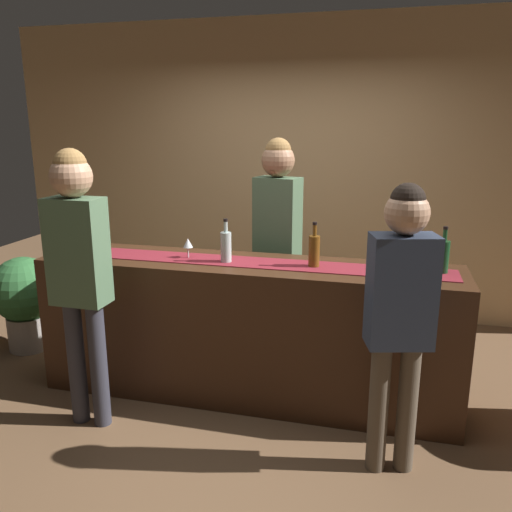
# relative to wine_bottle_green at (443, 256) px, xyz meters

# --- Properties ---
(ground_plane) EXTENTS (10.00, 10.00, 0.00)m
(ground_plane) POSITION_rel_wine_bottle_green_xyz_m (-1.28, -0.05, -1.10)
(ground_plane) COLOR brown
(back_wall) EXTENTS (6.00, 0.12, 2.90)m
(back_wall) POSITION_rel_wine_bottle_green_xyz_m (-1.28, 1.85, 0.35)
(back_wall) COLOR tan
(back_wall) RESTS_ON ground
(bar_counter) EXTENTS (2.91, 0.60, 0.99)m
(bar_counter) POSITION_rel_wine_bottle_green_xyz_m (-1.28, -0.05, -0.61)
(bar_counter) COLOR #3D2314
(bar_counter) RESTS_ON ground
(counter_runner_cloth) EXTENTS (2.77, 0.28, 0.01)m
(counter_runner_cloth) POSITION_rel_wine_bottle_green_xyz_m (-1.28, -0.05, -0.11)
(counter_runner_cloth) COLOR maroon
(counter_runner_cloth) RESTS_ON bar_counter
(wine_bottle_green) EXTENTS (0.07, 0.07, 0.30)m
(wine_bottle_green) POSITION_rel_wine_bottle_green_xyz_m (0.00, 0.00, 0.00)
(wine_bottle_green) COLOR #194723
(wine_bottle_green) RESTS_ON bar_counter
(wine_bottle_clear) EXTENTS (0.07, 0.07, 0.30)m
(wine_bottle_clear) POSITION_rel_wine_bottle_green_xyz_m (-1.41, -0.09, 0.00)
(wine_bottle_clear) COLOR #B2C6C1
(wine_bottle_clear) RESTS_ON bar_counter
(wine_bottle_amber) EXTENTS (0.07, 0.07, 0.30)m
(wine_bottle_amber) POSITION_rel_wine_bottle_green_xyz_m (-0.81, -0.06, 0.00)
(wine_bottle_amber) COLOR brown
(wine_bottle_amber) RESTS_ON bar_counter
(wine_glass_near_customer) EXTENTS (0.07, 0.07, 0.14)m
(wine_glass_near_customer) POSITION_rel_wine_bottle_green_xyz_m (-1.70, -0.04, -0.01)
(wine_glass_near_customer) COLOR silver
(wine_glass_near_customer) RESTS_ON bar_counter
(wine_glass_mid_counter) EXTENTS (0.07, 0.07, 0.14)m
(wine_glass_mid_counter) POSITION_rel_wine_bottle_green_xyz_m (-0.32, -0.00, -0.01)
(wine_glass_mid_counter) COLOR silver
(wine_glass_mid_counter) RESTS_ON bar_counter
(wine_glass_far_end) EXTENTS (0.07, 0.07, 0.14)m
(wine_glass_far_end) POSITION_rel_wine_bottle_green_xyz_m (-0.14, -0.15, -0.01)
(wine_glass_far_end) COLOR silver
(wine_glass_far_end) RESTS_ON bar_counter
(bartender) EXTENTS (0.38, 0.27, 1.81)m
(bartender) POSITION_rel_wine_bottle_green_xyz_m (-1.18, 0.53, 0.03)
(bartender) COLOR #26262B
(bartender) RESTS_ON ground
(customer_sipping) EXTENTS (0.38, 0.28, 1.63)m
(customer_sipping) POSITION_rel_wine_bottle_green_xyz_m (-0.26, -0.67, -0.10)
(customer_sipping) COLOR brown
(customer_sipping) RESTS_ON ground
(customer_browsing) EXTENTS (0.34, 0.25, 1.78)m
(customer_browsing) POSITION_rel_wine_bottle_green_xyz_m (-2.17, -0.67, 0.01)
(customer_browsing) COLOR #33333D
(customer_browsing) RESTS_ON ground
(potted_plant_tall) EXTENTS (0.56, 0.56, 0.82)m
(potted_plant_tall) POSITION_rel_wine_bottle_green_xyz_m (-3.32, 0.24, -0.63)
(potted_plant_tall) COLOR #9E9389
(potted_plant_tall) RESTS_ON ground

